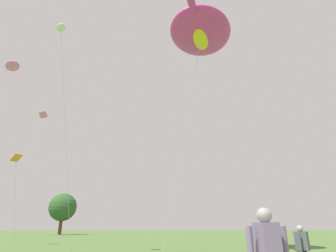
{
  "coord_description": "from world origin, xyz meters",
  "views": [
    {
      "loc": [
        -6.69,
        -2.63,
        1.4
      ],
      "look_at": [
        1.79,
        12.93,
        7.94
      ],
      "focal_mm": 29.5,
      "sensor_mm": 36.0,
      "label": 1
    }
  ],
  "objects_px": {
    "big_show_kite": "(199,30)",
    "tree_shrub_far": "(63,207)",
    "small_kite_box_yellow": "(16,160)",
    "person_brown_coat": "(303,247)",
    "small_kite_streamer_purple": "(61,31)",
    "small_kite_stunt_black": "(9,69)",
    "small_kite_diamond_red": "(41,121)"
  },
  "relations": [
    {
      "from": "big_show_kite",
      "to": "tree_shrub_far",
      "type": "relative_size",
      "value": 1.95
    },
    {
      "from": "small_kite_box_yellow",
      "to": "tree_shrub_far",
      "type": "distance_m",
      "value": 37.85
    },
    {
      "from": "tree_shrub_far",
      "to": "big_show_kite",
      "type": "bearing_deg",
      "value": -89.03
    },
    {
      "from": "big_show_kite",
      "to": "person_brown_coat",
      "type": "relative_size",
      "value": 11.17
    },
    {
      "from": "person_brown_coat",
      "to": "tree_shrub_far",
      "type": "xyz_separation_m",
      "value": [
        1.55,
        58.87,
        4.66
      ]
    },
    {
      "from": "person_brown_coat",
      "to": "small_kite_streamer_purple",
      "type": "relative_size",
      "value": 0.1
    },
    {
      "from": "big_show_kite",
      "to": "small_kite_streamer_purple",
      "type": "xyz_separation_m",
      "value": [
        -9.5,
        2.94,
        -1.68
      ]
    },
    {
      "from": "small_kite_stunt_black",
      "to": "person_brown_coat",
      "type": "bearing_deg",
      "value": -121.09
    },
    {
      "from": "small_kite_diamond_red",
      "to": "small_kite_stunt_black",
      "type": "bearing_deg",
      "value": -144.29
    },
    {
      "from": "small_kite_streamer_purple",
      "to": "person_brown_coat",
      "type": "bearing_deg",
      "value": -159.72
    },
    {
      "from": "big_show_kite",
      "to": "tree_shrub_far",
      "type": "bearing_deg",
      "value": 45.78
    },
    {
      "from": "person_brown_coat",
      "to": "small_kite_diamond_red",
      "type": "relative_size",
      "value": 0.11
    },
    {
      "from": "big_show_kite",
      "to": "small_kite_diamond_red",
      "type": "relative_size",
      "value": 1.2
    },
    {
      "from": "small_kite_stunt_black",
      "to": "tree_shrub_far",
      "type": "relative_size",
      "value": 0.8
    },
    {
      "from": "small_kite_streamer_purple",
      "to": "small_kite_box_yellow",
      "type": "bearing_deg",
      "value": -6.13
    },
    {
      "from": "small_kite_stunt_black",
      "to": "small_kite_diamond_red",
      "type": "bearing_deg",
      "value": -14.15
    },
    {
      "from": "tree_shrub_far",
      "to": "small_kite_diamond_red",
      "type": "bearing_deg",
      "value": -104.04
    },
    {
      "from": "small_kite_streamer_purple",
      "to": "small_kite_box_yellow",
      "type": "relative_size",
      "value": 1.85
    },
    {
      "from": "person_brown_coat",
      "to": "small_kite_box_yellow",
      "type": "distance_m",
      "value": 24.75
    },
    {
      "from": "small_kite_box_yellow",
      "to": "small_kite_stunt_black",
      "type": "bearing_deg",
      "value": 137.21
    },
    {
      "from": "small_kite_diamond_red",
      "to": "small_kite_box_yellow",
      "type": "bearing_deg",
      "value": -166.29
    },
    {
      "from": "big_show_kite",
      "to": "person_brown_coat",
      "type": "xyz_separation_m",
      "value": [
        -2.41,
        -7.99,
        -14.87
      ]
    },
    {
      "from": "small_kite_streamer_purple",
      "to": "small_kite_box_yellow",
      "type": "distance_m",
      "value": 13.41
    },
    {
      "from": "big_show_kite",
      "to": "small_kite_diamond_red",
      "type": "height_order",
      "value": "big_show_kite"
    },
    {
      "from": "small_kite_box_yellow",
      "to": "small_kite_streamer_purple",
      "type": "bearing_deg",
      "value": 145.32
    },
    {
      "from": "person_brown_coat",
      "to": "tree_shrub_far",
      "type": "height_order",
      "value": "tree_shrub_far"
    },
    {
      "from": "small_kite_streamer_purple",
      "to": "small_kite_diamond_red",
      "type": "xyz_separation_m",
      "value": [
        0.3,
        14.58,
        -1.63
      ]
    },
    {
      "from": "small_kite_diamond_red",
      "to": "small_kite_box_yellow",
      "type": "height_order",
      "value": "small_kite_diamond_red"
    },
    {
      "from": "big_show_kite",
      "to": "small_kite_box_yellow",
      "type": "xyz_separation_m",
      "value": [
        -10.82,
        14.4,
        -8.52
      ]
    },
    {
      "from": "small_kite_stunt_black",
      "to": "small_kite_box_yellow",
      "type": "height_order",
      "value": "small_kite_box_yellow"
    },
    {
      "from": "person_brown_coat",
      "to": "small_kite_diamond_red",
      "type": "xyz_separation_m",
      "value": [
        -6.79,
        25.5,
        11.56
      ]
    },
    {
      "from": "big_show_kite",
      "to": "small_kite_stunt_black",
      "type": "xyz_separation_m",
      "value": [
        -11.32,
        -4.3,
        -9.19
      ]
    }
  ]
}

